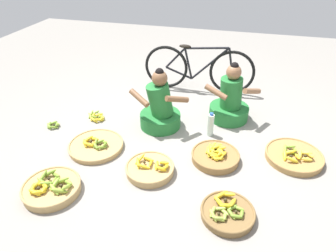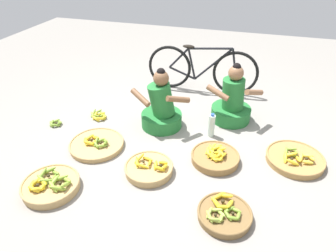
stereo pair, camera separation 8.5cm
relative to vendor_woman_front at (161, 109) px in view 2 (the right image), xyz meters
name	(u,v)px [view 2 (the right image)]	position (x,y,z in m)	size (l,w,h in m)	color
ground_plane	(173,141)	(0.23, -0.30, -0.26)	(10.00, 10.00, 0.00)	gray
vendor_woman_front	(161,109)	(0.00, 0.00, 0.00)	(0.74, 0.53, 0.80)	#237233
vendor_woman_behind	(232,103)	(0.84, 0.41, 0.00)	(0.71, 0.53, 0.80)	#237233
bicycle_leaning	(202,69)	(0.28, 1.16, 0.10)	(1.70, 0.12, 0.73)	black
banana_basket_mid_right	(51,185)	(-0.69, -1.40, -0.20)	(0.56, 0.56, 0.17)	tan
banana_basket_back_center	(224,214)	(0.98, -1.26, -0.21)	(0.49, 0.49, 0.15)	brown
banana_basket_back_right	(97,144)	(-0.60, -0.65, -0.22)	(0.64, 0.64, 0.13)	tan
banana_basket_front_right	(149,168)	(0.14, -0.89, -0.20)	(0.51, 0.51, 0.15)	tan
banana_basket_front_center	(295,158)	(1.62, -0.27, -0.21)	(0.62, 0.62, 0.15)	#A87F47
banana_basket_near_bicycle	(215,157)	(0.78, -0.51, -0.20)	(0.53, 0.53, 0.16)	olive
loose_bananas_back_left	(99,116)	(-0.88, -0.05, -0.23)	(0.28, 0.28, 0.09)	#8CAD38
loose_bananas_near_vendor	(56,123)	(-1.34, -0.38, -0.23)	(0.18, 0.19, 0.08)	olive
water_bottle	(212,126)	(0.65, -0.04, -0.11)	(0.08, 0.08, 0.31)	silver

